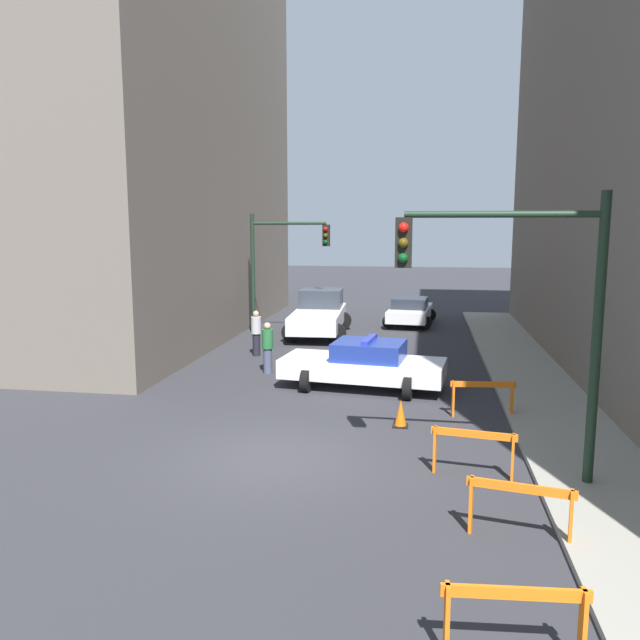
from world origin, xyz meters
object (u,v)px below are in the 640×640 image
object	(u,v)px
parked_car_near	(410,311)
traffic_light_near	(530,294)
white_truck	(319,314)
traffic_cone	(401,414)
barrier_front	(515,611)
barrier_back	(473,445)
barrier_corner	(483,393)
police_car	(364,364)
pedestrian_crossing	(268,347)
pedestrian_corner	(256,332)
barrier_mid	(520,501)
traffic_light_far	(277,257)

from	to	relation	value
parked_car_near	traffic_light_near	bearing A→B (deg)	-77.46
white_truck	traffic_cone	world-z (taller)	white_truck
traffic_light_near	barrier_front	world-z (taller)	traffic_light_near
traffic_light_near	barrier_back	xyz separation A→B (m)	(-0.85, 0.22, -2.91)
traffic_light_near	barrier_back	distance (m)	3.04
barrier_back	traffic_light_near	bearing A→B (deg)	-14.23
barrier_back	barrier_corner	xyz separation A→B (m)	(0.51, 3.85, 0.00)
police_car	barrier_corner	xyz separation A→B (m)	(3.16, -2.24, -0.11)
white_truck	barrier_corner	world-z (taller)	white_truck
parked_car_near	traffic_cone	xyz separation A→B (m)	(0.13, -15.51, -0.36)
traffic_light_near	barrier_corner	distance (m)	5.01
pedestrian_crossing	barrier_corner	world-z (taller)	pedestrian_crossing
pedestrian_corner	barrier_back	size ratio (longest dim) A/B	1.04
barrier_mid	police_car	bearing A→B (deg)	110.45
barrier_front	barrier_mid	distance (m)	2.85
traffic_light_near	pedestrian_corner	xyz separation A→B (m)	(-7.82, 10.27, -2.67)
barrier_corner	white_truck	bearing A→B (deg)	118.43
pedestrian_corner	traffic_cone	size ratio (longest dim) A/B	2.53
barrier_front	barrier_corner	distance (m)	9.06
pedestrian_corner	barrier_mid	distance (m)	14.51
barrier_mid	barrier_back	xyz separation A→B (m)	(-0.51, 2.39, 0.00)
barrier_corner	pedestrian_corner	bearing A→B (deg)	140.33
pedestrian_crossing	barrier_front	xyz separation A→B (m)	(5.94, -12.65, -0.24)
police_car	barrier_back	distance (m)	6.64
traffic_light_near	pedestrian_crossing	bearing A→B (deg)	131.31
pedestrian_crossing	barrier_front	bearing A→B (deg)	-174.93
parked_car_near	pedestrian_corner	xyz separation A→B (m)	(-5.38, -8.20, 0.19)
pedestrian_crossing	barrier_back	bearing A→B (deg)	-161.75
barrier_mid	pedestrian_crossing	bearing A→B (deg)	123.04
barrier_front	barrier_back	distance (m)	5.20
white_truck	barrier_front	size ratio (longest dim) A/B	3.44
traffic_cone	barrier_back	bearing A→B (deg)	-61.91
parked_car_near	pedestrian_crossing	bearing A→B (deg)	-106.68
white_truck	pedestrian_corner	bearing A→B (deg)	-110.46
traffic_cone	police_car	bearing A→B (deg)	109.52
police_car	pedestrian_crossing	xyz separation A→B (m)	(-3.24, 1.36, 0.14)
barrier_front	barrier_corner	bearing A→B (deg)	87.06
white_truck	parked_car_near	world-z (taller)	white_truck
traffic_light_far	barrier_back	size ratio (longest dim) A/B	3.27
pedestrian_crossing	traffic_cone	world-z (taller)	pedestrian_crossing
barrier_front	pedestrian_crossing	bearing A→B (deg)	115.14
barrier_corner	pedestrian_crossing	bearing A→B (deg)	150.61
traffic_light_near	barrier_mid	size ratio (longest dim) A/B	3.29
parked_car_near	barrier_back	size ratio (longest dim) A/B	2.79
traffic_light_far	barrier_corner	size ratio (longest dim) A/B	3.26
white_truck	barrier_back	world-z (taller)	white_truck
barrier_back	traffic_cone	distance (m)	3.12
barrier_front	traffic_light_far	bearing A→B (deg)	110.23
white_truck	pedestrian_corner	xyz separation A→B (m)	(-1.52, -4.81, -0.04)
police_car	traffic_cone	size ratio (longest dim) A/B	7.45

